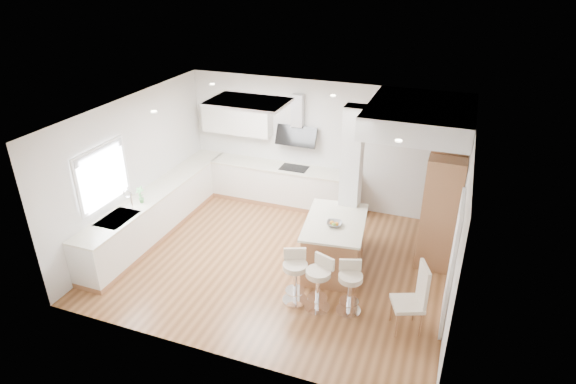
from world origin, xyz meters
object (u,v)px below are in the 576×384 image
at_px(peninsula, 334,244).
at_px(bar_stool_c, 350,285).
at_px(bar_stool_b, 319,281).
at_px(bar_stool_a, 295,274).
at_px(dining_chair, 415,296).

xyz_separation_m(peninsula, bar_stool_c, (0.56, -1.11, 0.02)).
relative_size(peninsula, bar_stool_b, 1.79).
height_order(peninsula, bar_stool_b, peninsula).
bearing_deg(peninsula, bar_stool_c, -70.41).
xyz_separation_m(bar_stool_b, bar_stool_c, (0.48, 0.10, -0.02)).
relative_size(bar_stool_a, dining_chair, 0.81).
bearing_deg(dining_chair, peninsula, 120.97).
bearing_deg(bar_stool_c, dining_chair, -22.04).
relative_size(peninsula, dining_chair, 1.46).
relative_size(bar_stool_a, bar_stool_b, 1.00).
distance_m(bar_stool_a, bar_stool_b, 0.41).
height_order(bar_stool_b, bar_stool_c, bar_stool_b).
bearing_deg(bar_stool_a, bar_stool_b, -28.39).
distance_m(peninsula, bar_stool_c, 1.24).
bearing_deg(bar_stool_b, dining_chair, 22.53).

